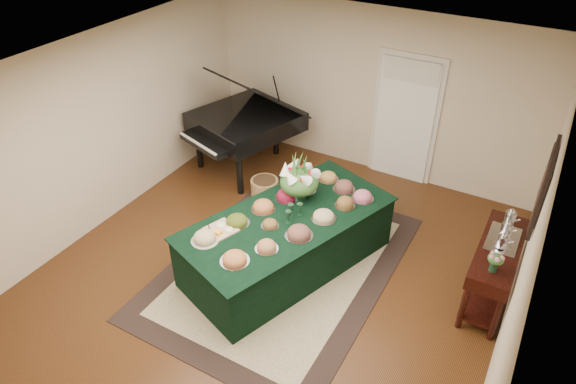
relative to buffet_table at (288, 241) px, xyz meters
The scene contains 14 objects.
ground 0.43m from the buffet_table, 116.49° to the right, with size 6.00×6.00×0.00m, color black.
area_rug 0.39m from the buffet_table, 124.38° to the right, with size 2.64×3.70×0.01m.
kitchen_doorway 2.93m from the buffet_table, 79.46° to the left, with size 1.05×0.07×2.10m.
buffet_table is the anchor object (origin of this frame).
food_platters 0.44m from the buffet_table, 79.64° to the left, with size 1.59×2.33×0.13m.
cutting_board 0.93m from the buffet_table, 133.04° to the right, with size 0.43×0.43×0.10m.
green_goblets 0.48m from the buffet_table, 19.33° to the left, with size 0.16×0.28×0.18m.
floral_centerpiece 0.83m from the buffet_table, 99.91° to the left, with size 0.52×0.52×0.52m.
grand_piano 2.60m from the buffet_table, 135.14° to the left, with size 1.89×2.00×1.74m.
wicker_basket 1.68m from the buffet_table, 132.11° to the left, with size 0.44×0.44×0.27m, color olive.
mahogany_sideboard 2.51m from the buffet_table, 14.70° to the left, with size 0.45×1.38×0.86m.
tea_service 2.61m from the buffet_table, 18.35° to the left, with size 0.34×0.58×0.30m.
pink_bouquet 2.50m from the buffet_table, ahead, with size 0.19×0.19×0.24m.
wall_painting 3.03m from the buffet_table, 13.51° to the left, with size 0.05×0.95×0.75m.
Camera 1 is at (2.58, -4.26, 4.66)m, focal length 32.00 mm.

